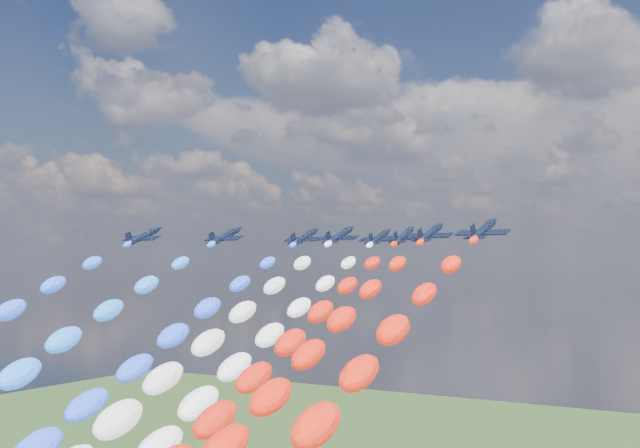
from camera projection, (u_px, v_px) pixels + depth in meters
The scene contains 10 objects.
jet_0 at pixel (143, 236), 160.62m from camera, with size 8.05×10.79×2.38m, color black, non-canonical shape.
jet_1 at pixel (225, 236), 160.49m from camera, with size 8.05×10.79×2.38m, color black, non-canonical shape.
jet_2 at pixel (304, 237), 166.79m from camera, with size 8.05×10.79×2.38m, color black, non-canonical shape.
trail_2 at pixel (64, 442), 112.31m from camera, with size 5.92×121.25×60.94m, color #294FFF, non-canonical shape.
jet_3 at pixel (340, 236), 156.39m from camera, with size 8.05×10.79×2.38m, color black, non-canonical shape.
jet_4 at pixel (379, 237), 168.21m from camera, with size 8.05×10.79×2.38m, color black, non-canonical shape.
trail_4 at pixel (178, 440), 113.72m from camera, with size 5.92×121.25×60.94m, color white, non-canonical shape.
jet_5 at pixel (404, 236), 156.70m from camera, with size 8.05×10.79×2.38m, color black, non-canonical shape.
jet_6 at pixel (430, 233), 141.02m from camera, with size 8.05×10.79×2.38m, color black, non-canonical shape.
jet_7 at pixel (483, 230), 123.96m from camera, with size 8.05×10.79×2.38m, color black, non-canonical shape.
Camera 1 is at (76.83, -125.96, 92.72)m, focal length 46.62 mm.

